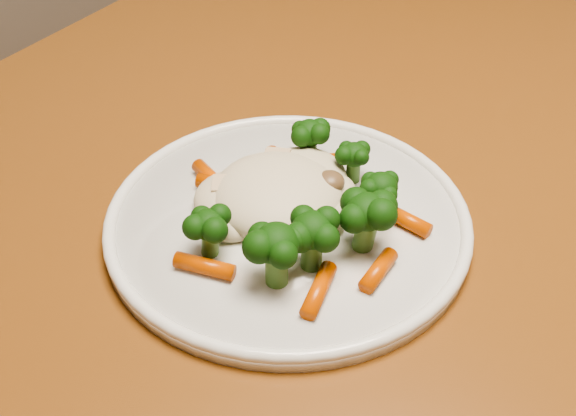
% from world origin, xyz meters
% --- Properties ---
extents(dining_table, '(1.51, 1.29, 0.75)m').
position_xyz_m(dining_table, '(-0.08, 0.01, 0.66)').
color(dining_table, brown).
rests_on(dining_table, ground).
extents(plate, '(0.28, 0.28, 0.01)m').
position_xyz_m(plate, '(-0.15, -0.00, 0.76)').
color(plate, white).
rests_on(plate, dining_table).
extents(meal, '(0.19, 0.19, 0.05)m').
position_xyz_m(meal, '(-0.15, -0.01, 0.78)').
color(meal, beige).
rests_on(meal, plate).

